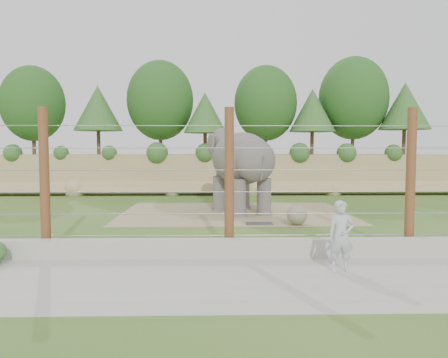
{
  "coord_description": "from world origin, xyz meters",
  "views": [
    {
      "loc": [
        -0.4,
        -16.36,
        2.88
      ],
      "look_at": [
        0.0,
        2.0,
        1.6
      ],
      "focal_mm": 35.0,
      "sensor_mm": 36.0,
      "label": 1
    }
  ],
  "objects_px": {
    "elephant": "(241,171)",
    "barrier_fence": "(229,181)",
    "zookeeper": "(341,236)",
    "stone_ball": "(297,215)"
  },
  "relations": [
    {
      "from": "zookeeper",
      "to": "elephant",
      "type": "bearing_deg",
      "value": 101.23
    },
    {
      "from": "elephant",
      "to": "zookeeper",
      "type": "bearing_deg",
      "value": -102.55
    },
    {
      "from": "barrier_fence",
      "to": "zookeeper",
      "type": "xyz_separation_m",
      "value": [
        2.55,
        -1.87,
        -1.16
      ]
    },
    {
      "from": "stone_ball",
      "to": "barrier_fence",
      "type": "relative_size",
      "value": 0.04
    },
    {
      "from": "barrier_fence",
      "to": "zookeeper",
      "type": "relative_size",
      "value": 12.15
    },
    {
      "from": "stone_ball",
      "to": "barrier_fence",
      "type": "distance_m",
      "value": 5.29
    },
    {
      "from": "elephant",
      "to": "barrier_fence",
      "type": "height_order",
      "value": "barrier_fence"
    },
    {
      "from": "barrier_fence",
      "to": "stone_ball",
      "type": "bearing_deg",
      "value": 57.79
    },
    {
      "from": "elephant",
      "to": "stone_ball",
      "type": "height_order",
      "value": "elephant"
    },
    {
      "from": "stone_ball",
      "to": "barrier_fence",
      "type": "height_order",
      "value": "barrier_fence"
    }
  ]
}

